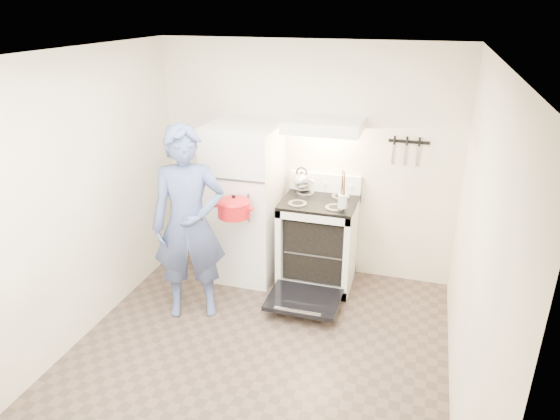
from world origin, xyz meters
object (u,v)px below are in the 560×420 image
object	(u,v)px
stove_body	(318,243)
tea_kettle	(301,179)
dutch_oven	(234,209)
refrigerator	(245,202)
person	(189,225)

from	to	relation	value
stove_body	tea_kettle	distance (m)	0.70
stove_body	dutch_oven	xyz separation A→B (m)	(-0.72, -0.56, 0.53)
stove_body	dutch_oven	distance (m)	1.05
refrigerator	dutch_oven	size ratio (longest dim) A/B	4.40
refrigerator	stove_body	xyz separation A→B (m)	(0.81, 0.02, -0.39)
refrigerator	tea_kettle	distance (m)	0.65
refrigerator	tea_kettle	xyz separation A→B (m)	(0.57, 0.23, 0.24)
refrigerator	person	distance (m)	0.90
refrigerator	stove_body	size ratio (longest dim) A/B	1.85
refrigerator	person	xyz separation A→B (m)	(-0.22, -0.87, 0.08)
person	dutch_oven	size ratio (longest dim) A/B	4.83
refrigerator	person	size ratio (longest dim) A/B	0.91
refrigerator	stove_body	bearing A→B (deg)	1.77
dutch_oven	tea_kettle	bearing A→B (deg)	58.08
refrigerator	person	world-z (taller)	person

